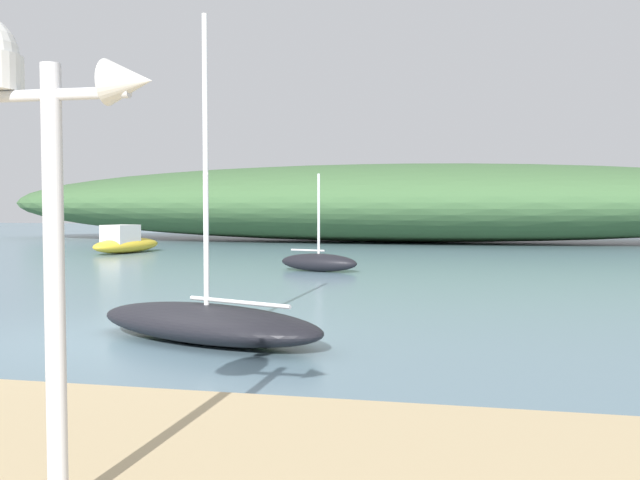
# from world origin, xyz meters

# --- Properties ---
(ground_plane) EXTENTS (120.00, 120.00, 0.00)m
(ground_plane) POSITION_xyz_m (0.00, 0.00, 0.00)
(ground_plane) COLOR slate
(distant_hill) EXTENTS (46.04, 11.33, 4.22)m
(distant_hill) POSITION_xyz_m (0.74, 29.42, 2.11)
(distant_hill) COLOR #3D6038
(distant_hill) RESTS_ON ground
(mast_structure) EXTENTS (1.40, 0.54, 2.98)m
(mast_structure) POSITION_xyz_m (2.35, -6.33, 2.66)
(mast_structure) COLOR silver
(mast_structure) RESTS_ON beach_sand
(sailboat_outer_mooring) EXTENTS (2.65, 1.42, 2.96)m
(sailboat_outer_mooring) POSITION_xyz_m (0.41, 11.26, 0.29)
(sailboat_outer_mooring) COLOR black
(sailboat_outer_mooring) RESTS_ON ground
(motorboat_far_left) EXTENTS (2.08, 4.04, 1.18)m
(motorboat_far_left) POSITION_xyz_m (-9.28, 17.64, 0.44)
(motorboat_far_left) COLOR gold
(motorboat_far_left) RESTS_ON ground
(sailboat_far_right) EXTENTS (4.31, 2.82, 4.81)m
(sailboat_far_right) POSITION_xyz_m (1.20, -0.08, 0.30)
(sailboat_far_right) COLOR black
(sailboat_far_right) RESTS_ON ground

